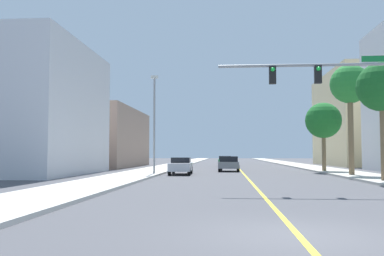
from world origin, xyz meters
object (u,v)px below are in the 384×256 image
Objects in this scene: palm_far at (323,121)px; traffic_signal_mast at (353,91)px; palm_near at (382,88)px; palm_mid at (350,86)px; street_lamp at (154,119)px; car_gray at (229,164)px; car_silver at (181,166)px; car_green at (225,161)px.

traffic_signal_mast is at bearing -98.93° from palm_far.
palm_mid is at bearing 89.08° from palm_near.
traffic_signal_mast is at bearing -49.41° from street_lamp.
street_lamp is 10.46m from car_gray.
palm_mid reaches higher than traffic_signal_mast.
palm_mid is (0.11, 6.82, 1.21)m from palm_near.
palm_mid is at bearing 74.47° from traffic_signal_mast.
palm_far is 1.35× the size of car_silver.
car_gray is at bearing 120.57° from palm_near.
traffic_signal_mast is 1.96× the size of car_silver.
street_lamp reaches higher than palm_far.
car_green is at bearing 118.44° from palm_far.
street_lamp is 1.26× the size of palm_far.
street_lamp reaches higher than car_gray.
palm_far is at bearing -63.28° from car_green.
traffic_signal_mast is at bearing -119.99° from palm_near.
traffic_signal_mast is 17.81m from street_lamp.
palm_far reaches higher than car_gray.
car_silver is 21.70m from car_green.
traffic_signal_mast is at bearing -72.70° from car_gray.
palm_mid reaches higher than palm_far.
palm_far is (-0.36, 13.63, -0.94)m from palm_near.
traffic_signal_mast is 1.29× the size of palm_near.
palm_near is 16.57m from car_silver.
traffic_signal_mast is 2.28× the size of car_gray.
car_gray is (-8.99, 15.22, -4.92)m from palm_near.
palm_near is 6.92m from palm_mid.
car_gray is at bearing -90.04° from car_green.
palm_mid reaches higher than car_green.
palm_far reaches higher than traffic_signal_mast.
car_green is (-9.54, 23.56, -6.14)m from palm_mid.
street_lamp reaches higher than car_silver.
street_lamp reaches higher than traffic_signal_mast.
traffic_signal_mast is 13.45m from palm_mid.
traffic_signal_mast is 6.96m from palm_near.
car_gray is 15.16m from car_green.
car_gray is at bearing 137.27° from palm_mid.
palm_mid is 7.16m from palm_far.
palm_mid reaches higher than street_lamp.
street_lamp is at bearing 177.18° from palm_mid.
traffic_signal_mast is 22.25m from car_gray.
car_silver is at bearing 145.44° from palm_near.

